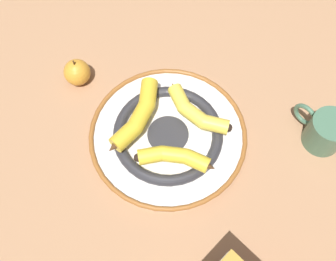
% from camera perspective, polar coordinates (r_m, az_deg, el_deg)
% --- Properties ---
extents(ground_plane, '(2.80, 2.80, 0.00)m').
position_cam_1_polar(ground_plane, '(0.90, -2.29, -1.33)').
color(ground_plane, '#A87A56').
extents(decorative_bowl, '(0.36, 0.36, 0.04)m').
position_cam_1_polar(decorative_bowl, '(0.89, 0.00, -0.66)').
color(decorative_bowl, white).
rests_on(decorative_bowl, ground_plane).
extents(banana_a, '(0.08, 0.18, 0.03)m').
position_cam_1_polar(banana_a, '(0.88, 3.88, 2.79)').
color(banana_a, yellow).
rests_on(banana_a, decorative_bowl).
extents(banana_b, '(0.09, 0.16, 0.03)m').
position_cam_1_polar(banana_b, '(0.83, 1.07, -3.88)').
color(banana_b, yellow).
rests_on(banana_b, decorative_bowl).
extents(banana_c, '(0.21, 0.07, 0.04)m').
position_cam_1_polar(banana_c, '(0.87, -4.40, 2.08)').
color(banana_c, gold).
rests_on(banana_c, decorative_bowl).
extents(coffee_mug, '(0.09, 0.13, 0.08)m').
position_cam_1_polar(coffee_mug, '(0.93, 21.87, -0.05)').
color(coffee_mug, '#477056').
rests_on(coffee_mug, ground_plane).
extents(apple, '(0.06, 0.06, 0.08)m').
position_cam_1_polar(apple, '(0.98, -13.05, 8.23)').
color(apple, gold).
rests_on(apple, ground_plane).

